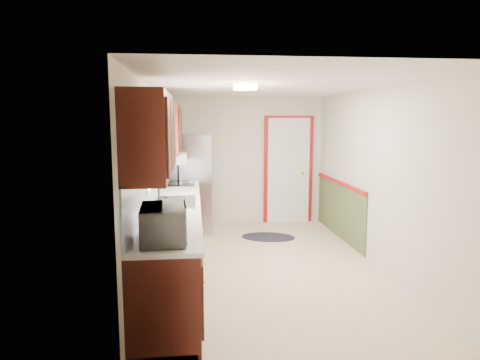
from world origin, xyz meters
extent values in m
cube|color=beige|center=(0.00, 0.00, 0.00)|extent=(3.20, 5.20, 0.12)
cube|color=white|center=(0.00, 0.00, 2.40)|extent=(3.20, 5.20, 0.12)
cube|color=beige|center=(0.00, 2.50, 1.20)|extent=(3.20, 0.10, 2.40)
cube|color=beige|center=(0.00, -2.50, 1.20)|extent=(3.20, 0.10, 2.40)
cube|color=beige|center=(-1.50, 0.00, 1.20)|extent=(0.10, 5.20, 2.40)
cube|color=beige|center=(1.50, 0.00, 1.20)|extent=(0.10, 5.20, 2.40)
cube|color=#38120C|center=(-1.20, -0.30, 0.45)|extent=(0.60, 4.00, 0.90)
cube|color=white|center=(-1.19, -0.30, 0.92)|extent=(0.63, 4.00, 0.04)
cube|color=#5996D8|center=(-1.49, -0.30, 1.22)|extent=(0.02, 4.00, 0.55)
cube|color=#38120C|center=(-1.32, -1.60, 1.83)|extent=(0.35, 1.40, 0.75)
cube|color=#38120C|center=(-1.32, 1.10, 1.83)|extent=(0.35, 1.20, 0.75)
cube|color=white|center=(-1.49, -0.20, 1.62)|extent=(0.02, 1.00, 0.90)
cube|color=#D34D27|center=(-1.44, -0.20, 1.97)|extent=(0.05, 1.12, 0.24)
cube|color=#B7B7BC|center=(-1.19, -0.20, 0.95)|extent=(0.52, 0.82, 0.02)
cube|color=white|center=(-1.27, 1.15, 1.38)|extent=(0.45, 0.60, 0.15)
cube|color=maroon|center=(0.85, 2.47, 1.00)|extent=(0.94, 0.05, 2.08)
cube|color=white|center=(0.85, 2.44, 1.00)|extent=(0.80, 0.04, 2.00)
cube|color=#43512D|center=(1.49, 1.35, 0.45)|extent=(0.02, 2.30, 0.90)
cube|color=maroon|center=(1.48, 1.35, 0.92)|extent=(0.04, 2.30, 0.06)
cylinder|color=#FFD88C|center=(-0.30, -0.20, 2.36)|extent=(0.30, 0.30, 0.06)
imported|color=white|center=(-1.20, -1.95, 1.13)|extent=(0.34, 0.57, 0.38)
cube|color=#B7B7BC|center=(-0.97, 2.05, 0.85)|extent=(0.78, 0.73, 1.71)
cylinder|color=black|center=(-1.21, 1.68, 0.77)|extent=(0.02, 0.02, 1.20)
ellipsoid|color=black|center=(0.29, 1.40, 0.01)|extent=(1.01, 0.79, 0.01)
cube|color=black|center=(-1.19, 1.40, 0.95)|extent=(0.51, 0.61, 0.02)
camera|label=1|loc=(-0.94, -5.50, 1.96)|focal=32.00mm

